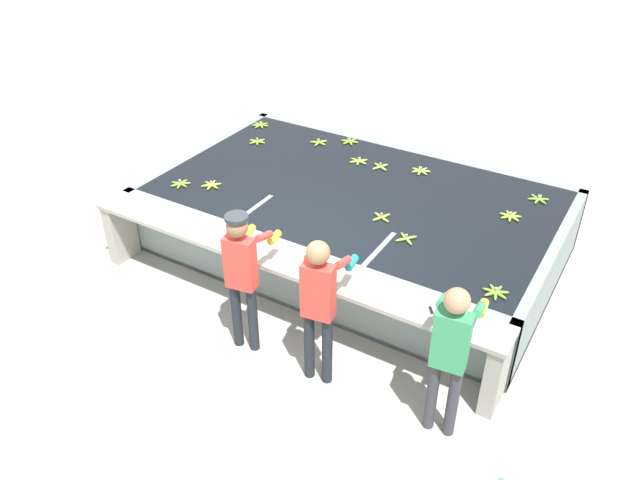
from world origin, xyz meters
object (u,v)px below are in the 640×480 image
object	(u,v)px
banana_bunch_floating_5	(510,216)
knife_0	(433,315)
worker_1	(319,299)
banana_bunch_floating_2	(350,141)
banana_bunch_floating_8	(257,141)
banana_bunch_floating_9	(382,217)
banana_bunch_floating_3	(359,161)
worker_0	(242,269)
banana_bunch_floating_13	(180,184)
banana_bunch_floating_11	(538,199)
worker_2	(450,348)
banana_bunch_floating_0	(421,171)
banana_bunch_floating_10	(260,125)
banana_bunch_floating_12	(319,142)
banana_bunch_floating_7	(406,239)
banana_bunch_floating_6	(380,167)
banana_bunch_floating_1	(211,185)
banana_bunch_floating_4	(496,292)

from	to	relation	value
banana_bunch_floating_5	knife_0	xyz separation A→B (m)	(-0.10, -2.25, -0.01)
worker_1	banana_bunch_floating_2	size ratio (longest dim) A/B	6.16
banana_bunch_floating_8	banana_bunch_floating_9	bearing A→B (deg)	-21.66
worker_1	banana_bunch_floating_3	bearing A→B (deg)	111.47
worker_0	banana_bunch_floating_13	bearing A→B (deg)	147.45
banana_bunch_floating_11	knife_0	distance (m)	2.88
worker_2	banana_bunch_floating_0	size ratio (longest dim) A/B	6.11
worker_1	banana_bunch_floating_5	distance (m)	2.97
banana_bunch_floating_10	banana_bunch_floating_2	bearing A→B (deg)	6.72
banana_bunch_floating_12	worker_0	bearing A→B (deg)	-71.79
knife_0	banana_bunch_floating_5	bearing A→B (deg)	87.49
worker_0	banana_bunch_floating_7	bearing A→B (deg)	54.60
banana_bunch_floating_6	banana_bunch_floating_10	bearing A→B (deg)	171.30
banana_bunch_floating_6	banana_bunch_floating_7	bearing A→B (deg)	-54.38
banana_bunch_floating_0	banana_bunch_floating_12	xyz separation A→B (m)	(-1.72, 0.08, 0.00)
banana_bunch_floating_3	banana_bunch_floating_9	world-z (taller)	same
banana_bunch_floating_11	banana_bunch_floating_13	bearing A→B (deg)	-154.11
banana_bunch_floating_2	banana_bunch_floating_11	bearing A→B (deg)	-6.29
banana_bunch_floating_0	worker_1	bearing A→B (deg)	-84.00
banana_bunch_floating_1	banana_bunch_floating_11	size ratio (longest dim) A/B	1.00
banana_bunch_floating_10	banana_bunch_floating_5	bearing A→B (deg)	-9.88
worker_2	banana_bunch_floating_9	xyz separation A→B (m)	(-1.62, 1.90, -0.12)
banana_bunch_floating_2	banana_bunch_floating_6	bearing A→B (deg)	-34.33
worker_2	banana_bunch_floating_3	size ratio (longest dim) A/B	6.06
worker_0	knife_0	distance (m)	2.01
banana_bunch_floating_2	banana_bunch_floating_11	size ratio (longest dim) A/B	1.00
banana_bunch_floating_11	banana_bunch_floating_2	bearing A→B (deg)	173.71
banana_bunch_floating_7	banana_bunch_floating_12	xyz separation A→B (m)	(-2.27, 1.79, -0.00)
banana_bunch_floating_2	banana_bunch_floating_12	world-z (taller)	same
banana_bunch_floating_2	banana_bunch_floating_7	distance (m)	2.80
banana_bunch_floating_3	banana_bunch_floating_5	bearing A→B (deg)	-9.71
banana_bunch_floating_6	banana_bunch_floating_8	xyz separation A→B (m)	(-2.01, -0.19, -0.00)
banana_bunch_floating_4	banana_bunch_floating_7	distance (m)	1.30
banana_bunch_floating_3	worker_0	bearing A→B (deg)	-84.66
knife_0	banana_bunch_floating_3	bearing A→B (deg)	130.17
banana_bunch_floating_6	knife_0	bearing A→B (deg)	-54.50
knife_0	banana_bunch_floating_10	bearing A→B (deg)	144.63
banana_bunch_floating_2	banana_bunch_floating_13	bearing A→B (deg)	-118.40
worker_0	worker_1	world-z (taller)	worker_1
banana_bunch_floating_9	banana_bunch_floating_4	bearing A→B (deg)	-23.86
worker_2	banana_bunch_floating_5	bearing A→B (deg)	95.45
worker_0	banana_bunch_floating_6	distance (m)	3.15
worker_1	worker_2	distance (m)	1.36
worker_2	banana_bunch_floating_10	xyz separation A→B (m)	(-4.60, 3.50, -0.12)
banana_bunch_floating_1	knife_0	size ratio (longest dim) A/B	0.93
banana_bunch_floating_2	banana_bunch_floating_10	size ratio (longest dim) A/B	1.00
worker_2	banana_bunch_floating_2	size ratio (longest dim) A/B	6.08
banana_bunch_floating_10	banana_bunch_floating_8	bearing A→B (deg)	-58.54
banana_bunch_floating_5	banana_bunch_floating_7	size ratio (longest dim) A/B	1.17
worker_2	banana_bunch_floating_5	size ratio (longest dim) A/B	6.08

